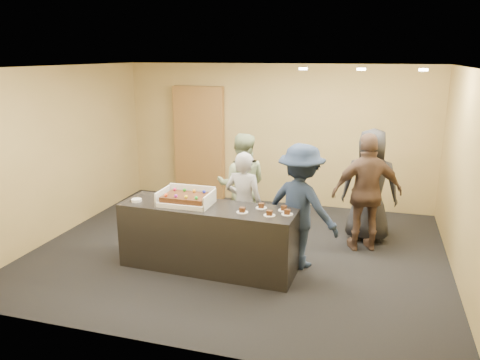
{
  "coord_description": "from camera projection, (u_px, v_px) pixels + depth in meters",
  "views": [
    {
      "loc": [
        1.87,
        -6.27,
        2.88
      ],
      "look_at": [
        0.01,
        0.0,
        1.1
      ],
      "focal_mm": 35.0,
      "sensor_mm": 36.0,
      "label": 1
    }
  ],
  "objects": [
    {
      "name": "room",
      "position": [
        239.0,
        163.0,
        6.72
      ],
      "size": [
        6.04,
        6.0,
        2.7
      ],
      "color": "black",
      "rests_on": "ground"
    },
    {
      "name": "serving_counter",
      "position": [
        208.0,
        237.0,
        6.38
      ],
      "size": [
        2.43,
        0.8,
        0.9
      ],
      "primitive_type": "cube",
      "rotation": [
        0.0,
        0.0,
        -0.04
      ],
      "color": "black",
      "rests_on": "floor"
    },
    {
      "name": "storage_cabinet",
      "position": [
        199.0,
        143.0,
        9.43
      ],
      "size": [
        1.03,
        0.15,
        2.26
      ],
      "primitive_type": "cube",
      "color": "brown",
      "rests_on": "floor"
    },
    {
      "name": "cake_box",
      "position": [
        187.0,
        200.0,
        6.36
      ],
      "size": [
        0.7,
        0.49,
        0.21
      ],
      "color": "white",
      "rests_on": "serving_counter"
    },
    {
      "name": "sheet_cake",
      "position": [
        186.0,
        197.0,
        6.32
      ],
      "size": [
        0.6,
        0.41,
        0.12
      ],
      "color": "#3E190E",
      "rests_on": "cake_box"
    },
    {
      "name": "plate_stack",
      "position": [
        136.0,
        200.0,
        6.46
      ],
      "size": [
        0.14,
        0.14,
        0.04
      ],
      "primitive_type": "cylinder",
      "color": "white",
      "rests_on": "serving_counter"
    },
    {
      "name": "slice_a",
      "position": [
        242.0,
        211.0,
        6.01
      ],
      "size": [
        0.15,
        0.15,
        0.07
      ],
      "color": "white",
      "rests_on": "serving_counter"
    },
    {
      "name": "slice_b",
      "position": [
        261.0,
        206.0,
        6.18
      ],
      "size": [
        0.15,
        0.15,
        0.07
      ],
      "color": "white",
      "rests_on": "serving_counter"
    },
    {
      "name": "slice_c",
      "position": [
        269.0,
        214.0,
        5.89
      ],
      "size": [
        0.15,
        0.15,
        0.07
      ],
      "color": "white",
      "rests_on": "serving_counter"
    },
    {
      "name": "slice_d",
      "position": [
        284.0,
        209.0,
        6.08
      ],
      "size": [
        0.15,
        0.15,
        0.07
      ],
      "color": "white",
      "rests_on": "serving_counter"
    },
    {
      "name": "slice_e",
      "position": [
        287.0,
        213.0,
        5.93
      ],
      "size": [
        0.15,
        0.15,
        0.07
      ],
      "color": "white",
      "rests_on": "serving_counter"
    },
    {
      "name": "person_server_grey",
      "position": [
        244.0,
        205.0,
        6.71
      ],
      "size": [
        0.61,
        0.44,
        1.56
      ],
      "primitive_type": "imported",
      "rotation": [
        0.0,
        0.0,
        3.02
      ],
      "color": "#9A999E",
      "rests_on": "floor"
    },
    {
      "name": "person_sage_man",
      "position": [
        242.0,
        185.0,
        7.5
      ],
      "size": [
        0.93,
        0.79,
        1.68
      ],
      "primitive_type": "imported",
      "rotation": [
        0.0,
        0.0,
        3.34
      ],
      "color": "gray",
      "rests_on": "floor"
    },
    {
      "name": "person_navy_man",
      "position": [
        301.0,
        206.0,
        6.37
      ],
      "size": [
        1.28,
        1.03,
        1.73
      ],
      "primitive_type": "imported",
      "rotation": [
        0.0,
        0.0,
        2.73
      ],
      "color": "#1D2A45",
      "rests_on": "floor"
    },
    {
      "name": "person_brown_extra",
      "position": [
        367.0,
        193.0,
        6.91
      ],
      "size": [
        1.13,
        0.75,
        1.78
      ],
      "primitive_type": "imported",
      "rotation": [
        0.0,
        0.0,
        3.47
      ],
      "color": "brown",
      "rests_on": "floor"
    },
    {
      "name": "person_dark_suit",
      "position": [
        370.0,
        185.0,
        7.29
      ],
      "size": [
        0.88,
        0.58,
        1.78
      ],
      "primitive_type": "imported",
      "rotation": [
        0.0,
        0.0,
        3.12
      ],
      "color": "#222327",
      "rests_on": "floor"
    },
    {
      "name": "ceiling_spotlights",
      "position": [
        361.0,
        69.0,
        6.4
      ],
      "size": [
        1.72,
        0.12,
        0.03
      ],
      "color": "#FFEAC6",
      "rests_on": "ceiling"
    }
  ]
}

